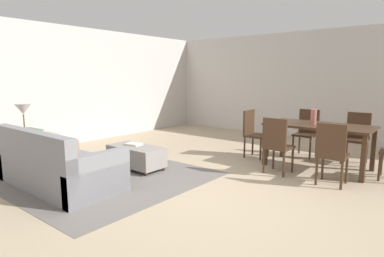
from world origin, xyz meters
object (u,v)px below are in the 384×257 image
object	(u,v)px
ottoman_table	(136,156)
table_lamp	(23,111)
book_on_ottoman	(134,144)
side_table	(26,142)
dining_chair_far_left	(307,130)
dining_table	(319,130)
dining_chair_near_right	(332,151)
dining_chair_far_right	(357,135)
dining_chair_near_left	(277,143)
vase_centerpiece	(314,117)
couch	(57,167)
dining_chair_head_west	(253,131)

from	to	relation	value
ottoman_table	table_lamp	distance (m)	2.03
ottoman_table	book_on_ottoman	distance (m)	0.21
side_table	dining_chair_far_left	distance (m)	5.21
table_lamp	dining_chair_far_left	world-z (taller)	table_lamp
dining_table	dining_chair_far_left	distance (m)	0.91
dining_chair_far_left	dining_chair_near_right	bearing A→B (deg)	-60.06
dining_table	dining_chair_far_right	xyz separation A→B (m)	(0.44, 0.78, -0.15)
dining_table	dining_chair_near_left	world-z (taller)	dining_chair_near_left
dining_chair_near_left	dining_chair_far_left	bearing A→B (deg)	92.66
ottoman_table	dining_chair_near_left	world-z (taller)	dining_chair_near_left
ottoman_table	vase_centerpiece	world-z (taller)	vase_centerpiece
couch	dining_chair_far_right	xyz separation A→B (m)	(3.02, 4.11, 0.23)
side_table	dining_chair_head_west	distance (m)	4.12
ottoman_table	dining_table	distance (m)	3.16
side_table	dining_chair_far_right	size ratio (longest dim) A/B	0.64
ottoman_table	dining_chair_far_left	world-z (taller)	dining_chair_far_left
table_lamp	dining_chair_head_west	bearing A→B (deg)	50.61
couch	dining_chair_head_west	bearing A→B (deg)	68.19
dining_table	dining_chair_near_right	distance (m)	0.97
couch	table_lamp	world-z (taller)	table_lamp
table_lamp	dining_chair_far_left	bearing A→B (deg)	49.35
couch	ottoman_table	size ratio (longest dim) A/B	1.94
dining_table	dining_chair_far_right	size ratio (longest dim) A/B	1.85
ottoman_table	dining_chair_far_left	bearing A→B (deg)	55.04
ottoman_table	dining_chair_far_left	xyz separation A→B (m)	(1.94, 2.77, 0.30)
dining_chair_near_left	dining_chair_head_west	xyz separation A→B (m)	(-0.86, 0.79, 0.00)
dining_chair_near_left	dining_chair_head_west	bearing A→B (deg)	137.11
side_table	dining_chair_head_west	xyz separation A→B (m)	(2.61, 3.18, 0.05)
vase_centerpiece	book_on_ottoman	world-z (taller)	vase_centerpiece
table_lamp	dining_chair_far_left	xyz separation A→B (m)	(3.39, 3.95, -0.48)
table_lamp	book_on_ottoman	xyz separation A→B (m)	(1.35, 1.22, -0.60)
dining_chair_near_left	book_on_ottoman	xyz separation A→B (m)	(-2.11, -1.16, -0.11)
dining_chair_near_right	book_on_ottoman	distance (m)	3.17
dining_table	ottoman_table	bearing A→B (deg)	-140.23
dining_chair_head_west	dining_table	bearing A→B (deg)	0.07
dining_chair_near_left	dining_chair_near_right	bearing A→B (deg)	-3.16
dining_table	book_on_ottoman	bearing A→B (deg)	-142.00
table_lamp	dining_chair_head_west	size ratio (longest dim) A/B	0.57
table_lamp	dining_table	world-z (taller)	table_lamp
ottoman_table	dining_chair_near_right	world-z (taller)	dining_chair_near_right
dining_chair_near_right	dining_chair_far_right	bearing A→B (deg)	90.93
dining_chair_far_left	dining_chair_head_west	world-z (taller)	same
dining_chair_far_right	vase_centerpiece	distance (m)	1.04
dining_chair_far_right	book_on_ottoman	world-z (taller)	dining_chair_far_right
table_lamp	dining_table	xyz separation A→B (m)	(3.86, 3.18, -0.34)
dining_table	couch	bearing A→B (deg)	-127.75
table_lamp	dining_chair_near_left	world-z (taller)	table_lamp
table_lamp	couch	bearing A→B (deg)	-6.71
table_lamp	dining_chair_far_right	world-z (taller)	table_lamp
couch	dining_chair_near_left	world-z (taller)	dining_chair_near_left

